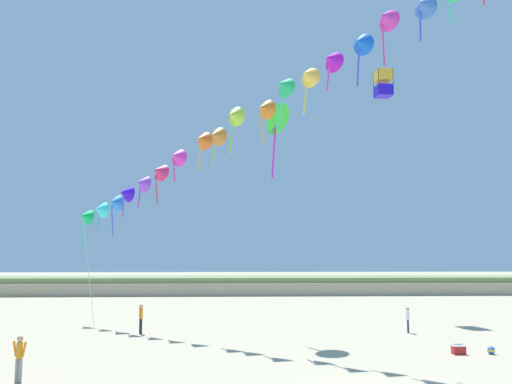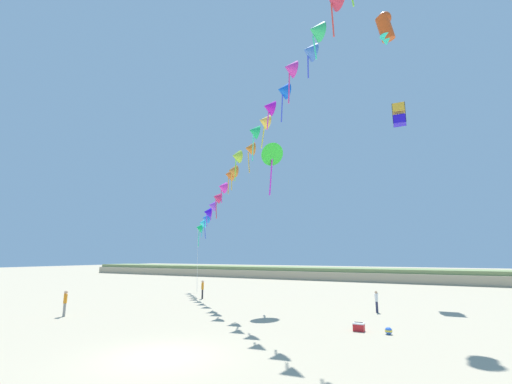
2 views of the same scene
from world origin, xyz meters
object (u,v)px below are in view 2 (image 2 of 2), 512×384
Objects in this scene: large_kite_low_lead at (399,115)px; large_kite_high_solo at (271,154)px; person_mid_center at (65,301)px; person_near_left at (203,288)px; beach_cooler at (359,327)px; beach_ball at (389,331)px; large_kite_mid_trail at (385,28)px; person_near_right at (376,300)px.

large_kite_high_solo is at bearing -132.61° from large_kite_low_lead.
large_kite_high_solo reaches higher than person_mid_center.
person_near_left is 2.91× the size of beach_cooler.
person_near_left is at bearing 78.71° from person_mid_center.
large_kite_high_solo is at bearing 147.60° from beach_ball.
large_kite_mid_trail is 0.59× the size of large_kite_high_solo.
large_kite_high_solo is at bearing 143.28° from beach_cooler.
large_kite_low_lead reaches higher than large_kite_high_solo.
large_kite_mid_trail reaches higher than beach_ball.
beach_ball is at bearing 13.51° from person_mid_center.
person_mid_center is at bearing -151.76° from large_kite_mid_trail.
large_kite_high_solo is 8.14× the size of beach_cooler.
beach_ball is (19.60, 4.71, -0.78)m from person_mid_center.
person_mid_center is 33.59m from large_kite_low_lead.
beach_cooler is (-1.86, -5.95, -21.04)m from large_kite_mid_trail.
person_near_right is 0.32× the size of large_kite_high_solo.
person_near_left is at bearing 176.40° from large_kite_mid_trail.
large_kite_mid_trail is 4.84× the size of beach_cooler.
beach_cooler is at bearing 177.77° from beach_ball.
large_kite_low_lead is at bearing 47.16° from person_mid_center.
large_kite_high_solo is at bearing 179.74° from large_kite_mid_trail.
person_near_left is 13.97m from large_kite_high_solo.
beach_cooler is at bearing -36.72° from large_kite_high_solo.
large_kite_mid_trail is at bearing -0.26° from large_kite_high_solo.
person_mid_center is at bearing -165.24° from beach_cooler.
person_near_right is 2.58× the size of beach_cooler.
large_kite_low_lead is 15.19m from large_kite_high_solo.
beach_cooler is (18.10, 4.77, -0.75)m from person_mid_center.
large_kite_low_lead is at bearing 91.79° from large_kite_mid_trail.
large_kite_low_lead is (1.69, 9.67, 17.27)m from person_near_right.
large_kite_mid_trail reaches higher than person_near_left.
large_kite_high_solo is (7.70, -1.06, 11.61)m from person_near_left.
beach_cooler is (15.74, -7.06, -0.76)m from person_near_left.
beach_ball is (1.50, -0.06, -0.03)m from beach_cooler.
person_near_right reaches higher than beach_ball.
person_near_right is 0.53× the size of large_kite_mid_trail.
person_mid_center is 30.42m from large_kite_mid_trail.
person_near_right is 0.69× the size of large_kite_low_lead.
large_kite_high_solo is at bearing -174.65° from person_near_right.
large_kite_low_lead is 0.46× the size of large_kite_high_solo.
large_kite_mid_trail reaches higher than beach_cooler.
person_near_right is 4.12× the size of beach_ball.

